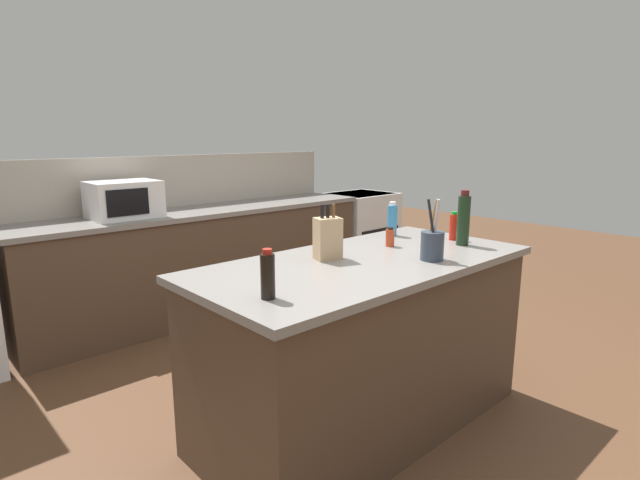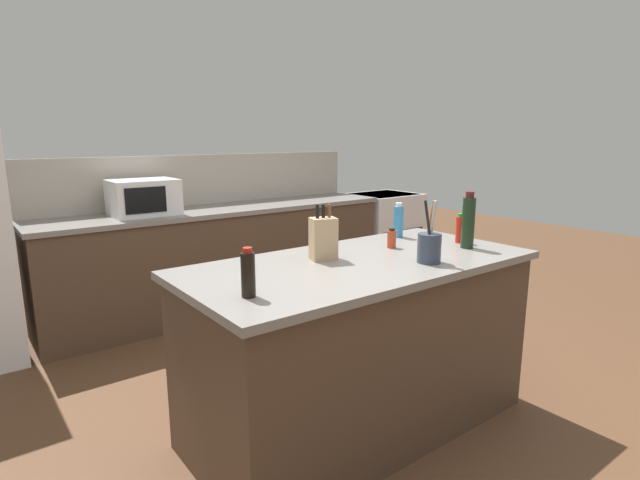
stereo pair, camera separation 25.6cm
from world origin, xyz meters
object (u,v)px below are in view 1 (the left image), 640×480
(knife_block, at_px, (328,238))
(utensil_crock, at_px, (432,245))
(wine_bottle, at_px, (464,219))
(dish_soap_bottle, at_px, (392,220))
(range_oven, at_px, (359,232))
(spice_jar_paprika, at_px, (390,237))
(soy_sauce_bottle, at_px, (268,275))
(microwave, at_px, (124,199))
(hot_sauce_bottle, at_px, (454,227))

(knife_block, height_order, utensil_crock, utensil_crock)
(wine_bottle, bearing_deg, utensil_crock, -168.36)
(knife_block, distance_m, dish_soap_bottle, 0.76)
(range_oven, height_order, spice_jar_paprika, spice_jar_paprika)
(spice_jar_paprika, bearing_deg, knife_block, 177.47)
(utensil_crock, height_order, spice_jar_paprika, utensil_crock)
(knife_block, relative_size, soy_sauce_bottle, 1.43)
(utensil_crock, bearing_deg, range_oven, 49.58)
(microwave, height_order, utensil_crock, utensil_crock)
(spice_jar_paprika, bearing_deg, soy_sauce_bottle, -165.48)
(knife_block, bearing_deg, utensil_crock, -26.12)
(knife_block, relative_size, dish_soap_bottle, 1.32)
(dish_soap_bottle, bearing_deg, hot_sauce_bottle, -63.97)
(range_oven, height_order, wine_bottle, wine_bottle)
(hot_sauce_bottle, bearing_deg, microwave, 117.49)
(soy_sauce_bottle, height_order, spice_jar_paprika, soy_sauce_bottle)
(range_oven, distance_m, wine_bottle, 2.93)
(wine_bottle, distance_m, hot_sauce_bottle, 0.16)
(microwave, relative_size, wine_bottle, 1.58)
(microwave, height_order, hot_sauce_bottle, microwave)
(range_oven, bearing_deg, knife_block, -140.12)
(dish_soap_bottle, xyz_separation_m, soy_sauce_bottle, (-1.36, -0.48, -0.01))
(range_oven, relative_size, knife_block, 3.17)
(wine_bottle, relative_size, spice_jar_paprika, 2.83)
(range_oven, relative_size, hot_sauce_bottle, 5.17)
(wine_bottle, bearing_deg, range_oven, 55.07)
(soy_sauce_bottle, xyz_separation_m, spice_jar_paprika, (1.10, 0.28, -0.04))
(range_oven, relative_size, soy_sauce_bottle, 4.52)
(wine_bottle, xyz_separation_m, hot_sauce_bottle, (0.09, 0.12, -0.07))
(range_oven, height_order, hot_sauce_bottle, hot_sauce_bottle)
(soy_sauce_bottle, bearing_deg, range_oven, 37.51)
(knife_block, height_order, spice_jar_paprika, knife_block)
(wine_bottle, bearing_deg, microwave, 114.59)
(microwave, bearing_deg, spice_jar_paprika, -70.61)
(microwave, height_order, knife_block, knife_block)
(knife_block, bearing_deg, dish_soap_bottle, 31.51)
(range_oven, height_order, utensil_crock, utensil_crock)
(microwave, relative_size, soy_sauce_bottle, 2.52)
(wine_bottle, height_order, soy_sauce_bottle, wine_bottle)
(utensil_crock, height_order, wine_bottle, wine_bottle)
(knife_block, distance_m, wine_bottle, 0.88)
(hot_sauce_bottle, bearing_deg, wine_bottle, -126.08)
(dish_soap_bottle, bearing_deg, utensil_crock, -122.39)
(utensil_crock, xyz_separation_m, hot_sauce_bottle, (0.52, 0.21, 0.00))
(soy_sauce_bottle, bearing_deg, knife_block, 26.39)
(microwave, relative_size, knife_block, 1.77)
(soy_sauce_bottle, bearing_deg, microwave, 81.19)
(knife_block, height_order, soy_sauce_bottle, knife_block)
(utensil_crock, xyz_separation_m, wine_bottle, (0.44, 0.09, 0.07))
(range_oven, bearing_deg, wine_bottle, -124.93)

